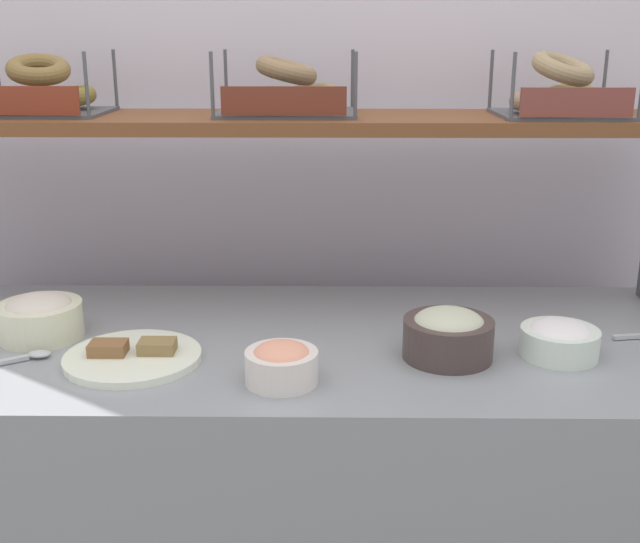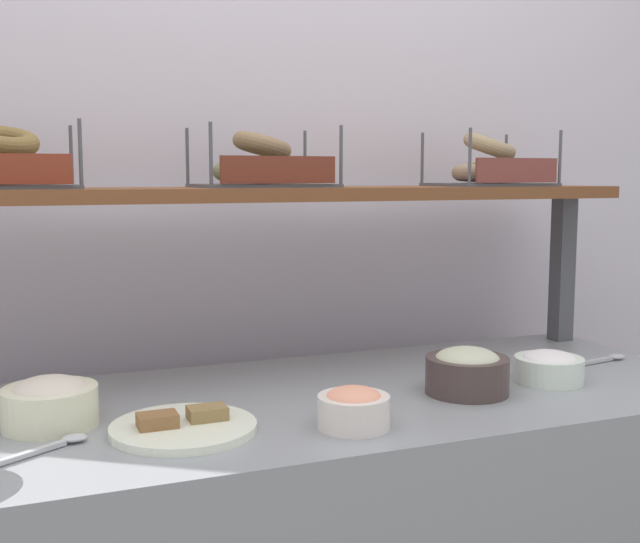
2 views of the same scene
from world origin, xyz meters
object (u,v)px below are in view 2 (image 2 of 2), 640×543
Objects in this scene: bowl_tuna_salad at (467,371)px; bagel_basket_everything at (489,168)px; bowl_lox_spread at (355,407)px; bowl_cream_cheese at (549,366)px; serving_spoon_by_edge at (55,445)px; bowl_potato_salad at (50,401)px; serving_plate_white at (183,426)px; bagel_basket_cinnamon_raisin at (5,166)px; serving_spoon_near_plate at (606,359)px; bagel_basket_poppy at (262,168)px.

bowl_tuna_salad is 0.63× the size of bagel_basket_everything.
bowl_lox_spread is 0.33m from bowl_tuna_salad.
bagel_basket_everything is at bearing 80.49° from bowl_cream_cheese.
bowl_lox_spread is 0.52m from serving_spoon_by_edge.
bowl_potato_salad is at bearing 89.70° from serving_spoon_by_edge.
serving_plate_white is at bearing -30.00° from bowl_potato_salad.
serving_spoon_by_edge is (-1.05, -0.04, -0.03)m from bowl_cream_cheese.
bowl_tuna_salad reaches higher than serving_plate_white.
serving_spoon_by_edge is at bearing -82.21° from bagel_basket_cinnamon_raisin.
bagel_basket_everything is at bearing 130.26° from serving_spoon_near_plate.
bagel_basket_everything reaches higher than serving_plate_white.
serving_spoon_near_plate and serving_spoon_by_edge have the same top height.
bowl_potato_salad is 0.83m from bowl_tuna_salad.
serving_plate_white reaches higher than serving_spoon_by_edge.
bagel_basket_poppy is (-0.55, 0.37, 0.44)m from bowl_cream_cheese.
serving_plate_white is at bearing -177.62° from bowl_tuna_salad.
bagel_basket_poppy reaches higher than serving_spoon_near_plate.
bagel_basket_poppy is at bearing -0.44° from bagel_basket_cinnamon_raisin.
serving_spoon_near_plate is 0.65× the size of bagel_basket_everything.
bowl_tuna_salad is 0.60× the size of bagel_basket_cinnamon_raisin.
bagel_basket_everything reaches higher than serving_spoon_near_plate.
bowl_potato_salad is 0.26m from serving_plate_white.
bowl_potato_salad is 0.14m from serving_spoon_by_edge.
bowl_tuna_salad is 0.97× the size of serving_spoon_near_plate.
serving_plate_white is 1.62× the size of serving_spoon_by_edge.
serving_plate_white is 0.22m from serving_spoon_by_edge.
serving_plate_white is at bearing -124.90° from bagel_basket_poppy.
bagel_basket_poppy reaches higher than bowl_cream_cheese.
bagel_basket_poppy is (-0.33, 0.38, 0.43)m from bowl_tuna_salad.
serving_spoon_by_edge is (-0.52, 0.09, -0.03)m from bowl_lox_spread.
bagel_basket_everything is at bearing 22.82° from serving_plate_white.
bagel_basket_everything is (0.28, 0.35, 0.43)m from bowl_tuna_salad.
serving_spoon_by_edge is at bearing 170.55° from bowl_lox_spread.
bowl_lox_spread is at bearing -23.06° from bowl_potato_salad.
serving_plate_white is 1.09m from serving_spoon_near_plate.
bowl_lox_spread is 0.56m from bowl_potato_salad.
bowl_tuna_salad reaches higher than serving_spoon_by_edge.
bagel_basket_poppy is 0.61m from bagel_basket_everything.
bowl_tuna_salad reaches higher than bowl_potato_salad.
bowl_cream_cheese reaches higher than serving_plate_white.
bagel_basket_everything is (1.10, 0.25, 0.43)m from bowl_potato_salad.
bowl_tuna_salad is at bearing -166.55° from serving_spoon_near_plate.
bowl_tuna_salad reaches higher than bowl_lox_spread.
serving_spoon_by_edge is 0.80m from bagel_basket_poppy.
bowl_tuna_salad is at bearing 2.22° from serving_spoon_by_edge.
serving_plate_white reaches higher than serving_spoon_near_plate.
bowl_cream_cheese is 0.94× the size of serving_spoon_by_edge.
serving_spoon_near_plate is at bearing -18.08° from bagel_basket_poppy.
serving_spoon_near_plate is 1.12× the size of serving_spoon_by_edge.
serving_plate_white is at bearing -157.18° from bagel_basket_everything.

